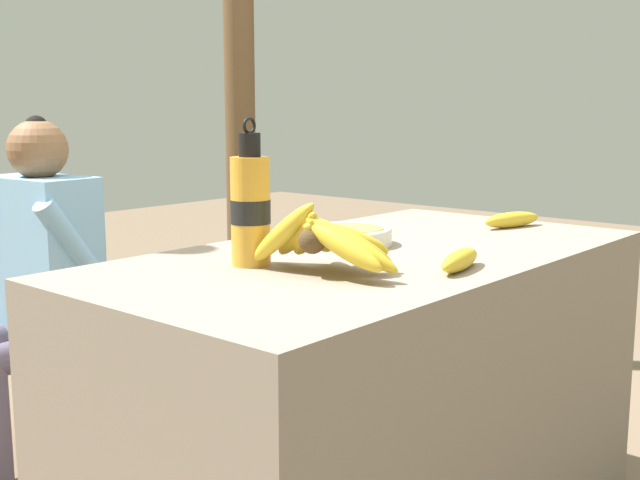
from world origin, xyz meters
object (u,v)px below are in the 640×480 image
banana_bunch_ripe (326,239)px  loose_banana_side (512,220)px  loose_banana_front (460,260)px  support_post_far (239,48)px  seated_vendor (32,273)px  banana_bunch_green (233,274)px  wooden_bench (124,335)px  serving_bowl (348,235)px  water_bottle (251,208)px

banana_bunch_ripe → loose_banana_side: 0.84m
loose_banana_front → support_post_far: 2.19m
seated_vendor → banana_bunch_green: size_ratio=3.70×
loose_banana_front → wooden_bench: (0.11, 1.37, -0.45)m
support_post_far → wooden_bench: bearing=-155.9°
support_post_far → loose_banana_front: bearing=-121.2°
serving_bowl → support_post_far: (1.00, 1.43, 0.57)m
loose_banana_front → wooden_bench: size_ratio=0.11×
seated_vendor → banana_bunch_ripe: bearing=86.5°
serving_bowl → support_post_far: support_post_far is taller
serving_bowl → seated_vendor: size_ratio=0.20×
banana_bunch_ripe → wooden_bench: (0.33, 1.18, -0.50)m
serving_bowl → water_bottle: bearing=-179.9°
serving_bowl → wooden_bench: 1.09m
support_post_far → loose_banana_side: bearing=-106.5°
water_bottle → banana_bunch_green: size_ratio=1.09×
serving_bowl → wooden_bench: bearing=88.8°
wooden_bench → seated_vendor: size_ratio=1.59×
water_bottle → banana_bunch_green: 1.39m
loose_banana_front → support_post_far: (1.10, 1.81, 0.58)m
seated_vendor → serving_bowl: bearing=104.3°
water_bottle → wooden_bench: water_bottle is taller
banana_bunch_ripe → wooden_bench: size_ratio=0.21×
wooden_bench → support_post_far: 1.49m
banana_bunch_green → seated_vendor: bearing=-177.5°
loose_banana_front → banana_bunch_green: size_ratio=0.67×
serving_bowl → support_post_far: size_ratio=0.08×
loose_banana_side → banana_bunch_green: size_ratio=0.73×
wooden_bench → loose_banana_side: bearing=-66.6°
loose_banana_side → loose_banana_front: bearing=-162.1°
loose_banana_front → seated_vendor: 1.36m
serving_bowl → water_bottle: water_bottle is taller
banana_bunch_ripe → loose_banana_front: 0.29m
wooden_bench → loose_banana_front: bearing=-94.7°
banana_bunch_ripe → banana_bunch_green: 1.50m
loose_banana_front → serving_bowl: bearing=76.1°
loose_banana_front → banana_bunch_green: loose_banana_front is taller
water_bottle → seated_vendor: water_bottle is taller
loose_banana_side → support_post_far: support_post_far is taller
water_bottle → seated_vendor: 1.00m
serving_bowl → loose_banana_front: 0.39m
serving_bowl → banana_bunch_green: bearing=61.8°
loose_banana_side → banana_bunch_green: loose_banana_side is taller
serving_bowl → loose_banana_side: same height
wooden_bench → banana_bunch_ripe: bearing=-105.5°
banana_bunch_green → serving_bowl: bearing=-118.2°
banana_bunch_ripe → wooden_bench: 1.32m
banana_bunch_green → support_post_far: (0.47, 0.44, 0.90)m
water_bottle → banana_bunch_green: bearing=48.8°
banana_bunch_ripe → seated_vendor: size_ratio=0.33×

